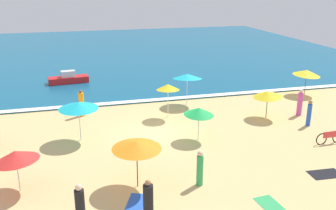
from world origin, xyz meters
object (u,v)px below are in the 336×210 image
Objects in this scene: beachgoer_6 at (300,103)px; small_boat_0 at (68,79)px; beach_umbrella_1 at (168,87)px; beach_umbrella_5 at (187,76)px; beachgoer_7 at (80,206)px; beachgoer_3 at (200,168)px; beachgoer_5 at (81,104)px; beach_umbrella_4 at (16,156)px; beach_umbrella_2 at (137,145)px; beachgoer_8 at (148,204)px; beach_umbrella_0 at (78,105)px; beachgoer_0 at (309,113)px; beach_umbrella_6 at (199,111)px; beach_umbrella_3 at (268,94)px; beach_umbrella_8 at (307,73)px; parked_bicycle at (330,137)px.

small_boat_0 is (-15.26, 12.61, -0.40)m from beachgoer_6.
beach_umbrella_1 is 0.87× the size of beach_umbrella_5.
beachgoer_7 is (-8.33, -13.04, -1.34)m from beach_umbrella_5.
beachgoer_3 is 12.07m from beachgoer_6.
beachgoer_5 is (-7.73, -0.59, -1.29)m from beach_umbrella_5.
beach_umbrella_4 is at bearing -108.68° from beachgoer_5.
beach_umbrella_2 reaches higher than beachgoer_8.
beach_umbrella_2 is 0.62× the size of small_boat_0.
beachgoer_8 is at bearing -108.38° from beach_umbrella_1.
beachgoer_6 reaches higher than beachgoer_7.
beach_umbrella_0 reaches higher than beach_umbrella_2.
beach_umbrella_2 reaches higher than beachgoer_0.
beachgoer_7 is (-6.99, -6.58, -0.91)m from beach_umbrella_6.
beachgoer_6 is at bearing -39.57° from small_boat_0.
beach_umbrella_1 reaches higher than beach_umbrella_2.
beach_umbrella_0 reaches higher than beach_umbrella_4.
beach_umbrella_4 is (-2.85, -5.02, -0.43)m from beach_umbrella_0.
small_boat_0 is (-0.50, 13.16, -1.66)m from beach_umbrella_0.
beach_umbrella_0 is 1.45× the size of beachgoer_0.
beach_umbrella_5 is at bearing 42.18° from beach_umbrella_4.
beachgoer_3 is 0.97× the size of beachgoer_7.
beach_umbrella_0 is at bearing -176.89° from beach_umbrella_3.
beachgoer_7 is (-0.33, -8.23, -1.31)m from beach_umbrella_0.
beachgoer_5 is (-1.99, 10.18, -1.15)m from beach_umbrella_2.
beach_umbrella_3 is at bearing -43.76° from beach_umbrella_5.
beach_umbrella_4 reaches higher than beach_umbrella_3.
beach_umbrella_3 is 1.31× the size of beachgoer_3.
beachgoer_7 is (-15.09, -8.77, -0.05)m from beachgoer_6.
beach_umbrella_4 is (-15.17, -5.69, 0.03)m from beach_umbrella_3.
beach_umbrella_5 is 8.10m from beachgoer_6.
beach_umbrella_1 is 1.39× the size of beachgoer_0.
beach_umbrella_3 is 0.62× the size of small_boat_0.
beachgoer_7 is at bearing -144.68° from beach_umbrella_8.
beachgoer_7 is at bearing -120.28° from beach_umbrella_1.
beachgoer_0 is (1.87, -2.03, -0.83)m from beach_umbrella_3.
beach_umbrella_8 reaches higher than beachgoer_6.
beach_umbrella_3 reaches higher than beachgoer_5.
small_boat_0 is (-0.17, 21.39, -0.35)m from beachgoer_7.
small_boat_0 is (-7.16, 14.80, -1.26)m from beach_umbrella_6.
beach_umbrella_5 is 6.61m from beach_umbrella_6.
beachgoer_6 is 19.80m from small_boat_0.
beach_umbrella_5 is 1.42× the size of beachgoer_8.
beach_umbrella_2 is at bearing -135.51° from beach_umbrella_6.
beachgoer_0 is 14.99m from beachgoer_5.
beach_umbrella_8 is at bearing 35.75° from beach_umbrella_3.
beach_umbrella_8 is at bearing -24.26° from small_boat_0.
beach_umbrella_5 reaches higher than beach_umbrella_2.
beach_umbrella_0 is 0.91× the size of beach_umbrella_5.
beachgoer_8 is at bearing -92.24° from beach_umbrella_2.
beach_umbrella_5 is 10.74m from parked_bicycle.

